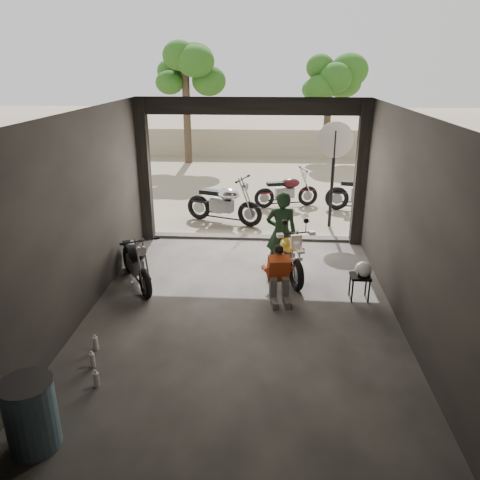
# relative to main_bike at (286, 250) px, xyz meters

# --- Properties ---
(ground) EXTENTS (80.00, 80.00, 0.00)m
(ground) POSITION_rel_main_bike_xyz_m (-0.76, -1.51, -0.54)
(ground) COLOR #7A6D56
(ground) RESTS_ON ground
(garage) EXTENTS (7.00, 7.13, 3.20)m
(garage) POSITION_rel_main_bike_xyz_m (-0.76, -0.97, 0.74)
(garage) COLOR #2D2B28
(garage) RESTS_ON ground
(boundary_wall) EXTENTS (18.00, 0.30, 1.20)m
(boundary_wall) POSITION_rel_main_bike_xyz_m (-0.76, 12.49, 0.06)
(boundary_wall) COLOR gray
(boundary_wall) RESTS_ON ground
(tree_left) EXTENTS (2.20, 2.20, 5.60)m
(tree_left) POSITION_rel_main_bike_xyz_m (-3.76, 10.99, 3.45)
(tree_left) COLOR #382B1E
(tree_left) RESTS_ON ground
(tree_right) EXTENTS (2.20, 2.20, 5.00)m
(tree_right) POSITION_rel_main_bike_xyz_m (2.04, 12.49, 3.02)
(tree_right) COLOR #382B1E
(tree_right) RESTS_ON ground
(main_bike) EXTENTS (1.10, 1.73, 1.07)m
(main_bike) POSITION_rel_main_bike_xyz_m (0.00, 0.00, 0.00)
(main_bike) COLOR silver
(main_bike) RESTS_ON ground
(left_bike) EXTENTS (1.31, 1.63, 1.03)m
(left_bike) POSITION_rel_main_bike_xyz_m (-2.76, -0.55, -0.02)
(left_bike) COLOR black
(left_bike) RESTS_ON ground
(outside_bike_a) EXTENTS (1.97, 1.33, 1.23)m
(outside_bike_a) POSITION_rel_main_bike_xyz_m (-1.51, 3.15, 0.08)
(outside_bike_a) COLOR black
(outside_bike_a) RESTS_ON ground
(outside_bike_b) EXTENTS (1.74, 1.05, 1.10)m
(outside_bike_b) POSITION_rel_main_bike_xyz_m (0.13, 4.72, 0.01)
(outside_bike_b) COLOR #410F14
(outside_bike_b) RESTS_ON ground
(outside_bike_c) EXTENTS (1.93, 1.03, 1.24)m
(outside_bike_c) POSITION_rel_main_bike_xyz_m (2.26, 4.40, 0.08)
(outside_bike_c) COLOR black
(outside_bike_c) RESTS_ON ground
(rider) EXTENTS (0.62, 0.43, 1.62)m
(rider) POSITION_rel_main_bike_xyz_m (-0.10, 0.22, 0.27)
(rider) COLOR black
(rider) RESTS_ON ground
(mechanic) EXTENTS (0.59, 0.73, 0.96)m
(mechanic) POSITION_rel_main_bike_xyz_m (-0.14, -1.08, -0.06)
(mechanic) COLOR #CA491A
(mechanic) RESTS_ON ground
(stool) EXTENTS (0.33, 0.33, 0.47)m
(stool) POSITION_rel_main_bike_xyz_m (1.24, -0.90, -0.14)
(stool) COLOR black
(stool) RESTS_ON ground
(helmet) EXTENTS (0.31, 0.32, 0.27)m
(helmet) POSITION_rel_main_bike_xyz_m (1.27, -0.94, 0.06)
(helmet) COLOR white
(helmet) RESTS_ON stool
(oil_drum) EXTENTS (0.59, 0.59, 0.82)m
(oil_drum) POSITION_rel_main_bike_xyz_m (-2.76, -4.51, -0.13)
(oil_drum) COLOR #3A5662
(oil_drum) RESTS_ON ground
(sign_post) EXTENTS (0.87, 0.08, 2.60)m
(sign_post) POSITION_rel_main_bike_xyz_m (1.18, 3.06, 1.23)
(sign_post) COLOR black
(sign_post) RESTS_ON ground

